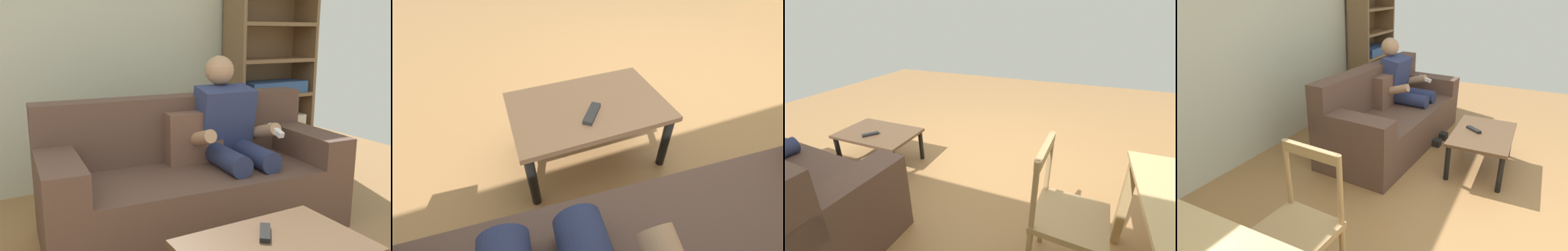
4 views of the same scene
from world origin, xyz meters
TOP-DOWN VIEW (x-y plane):
  - ground_plane at (0.00, 0.00)m, footprint 8.68×8.68m
  - coffee_table at (1.05, 0.38)m, footprint 0.85×0.56m
  - tv_remote at (1.07, 0.48)m, footprint 0.14×0.16m
  - dining_chair_facing_couch at (-0.99, 1.04)m, footprint 0.45×0.45m

SIDE VIEW (x-z plane):
  - ground_plane at x=0.00m, z-range 0.00..0.00m
  - coffee_table at x=1.05m, z-range 0.14..0.52m
  - tv_remote at x=1.07m, z-range 0.39..0.41m
  - dining_chair_facing_couch at x=-0.99m, z-range 0.01..0.92m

